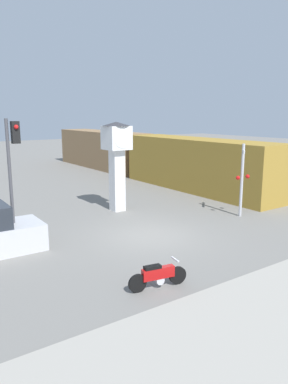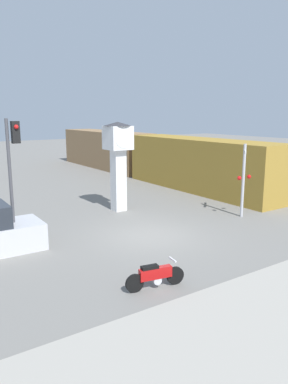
{
  "view_description": "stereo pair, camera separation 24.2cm",
  "coord_description": "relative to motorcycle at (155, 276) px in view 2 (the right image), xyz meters",
  "views": [
    {
      "loc": [
        -8.69,
        -12.06,
        5.01
      ],
      "look_at": [
        -0.08,
        0.22,
        1.86
      ],
      "focal_mm": 35.0,
      "sensor_mm": 36.0,
      "label": 1
    },
    {
      "loc": [
        -8.49,
        -12.2,
        5.01
      ],
      "look_at": [
        -0.08,
        0.22,
        1.86
      ],
      "focal_mm": 35.0,
      "sensor_mm": 36.0,
      "label": 2
    }
  ],
  "objects": [
    {
      "name": "motorcycle",
      "position": [
        0.0,
        0.0,
        0.0
      ],
      "size": [
        1.84,
        0.52,
        0.82
      ],
      "rotation": [
        0.0,
        0.0,
        -0.18
      ],
      "color": "black",
      "rests_on": "ground_plane"
    },
    {
      "name": "ground_plane",
      "position": [
        2.53,
        3.98,
        -0.39
      ],
      "size": [
        120.0,
        120.0,
        0.0
      ],
      "primitive_type": "plane",
      "color": "slate"
    },
    {
      "name": "railroad_crossing_signal",
      "position": [
        8.11,
        3.93,
        1.58
      ],
      "size": [
        0.9,
        0.82,
        3.6
      ],
      "color": "#B7B7BC",
      "rests_on": "ground_plane"
    },
    {
      "name": "freight_train",
      "position": [
        10.98,
        16.7,
        1.31
      ],
      "size": [
        2.8,
        25.73,
        3.4
      ],
      "color": "olive",
      "rests_on": "ground_plane"
    },
    {
      "name": "clock_tower",
      "position": [
        3.7,
        8.42,
        2.68
      ],
      "size": [
        1.44,
        1.44,
        4.61
      ],
      "color": "white",
      "rests_on": "ground_plane"
    },
    {
      "name": "traffic_light",
      "position": [
        -2.3,
        5.76,
        2.91
      ],
      "size": [
        0.5,
        0.35,
        4.85
      ],
      "color": "#47474C",
      "rests_on": "ground_plane"
    }
  ]
}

